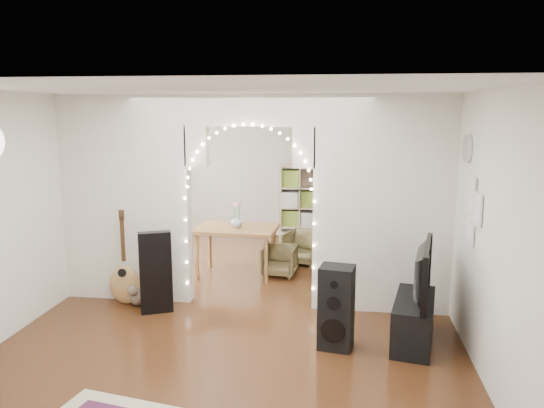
# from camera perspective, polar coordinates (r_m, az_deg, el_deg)

# --- Properties ---
(floor) EXTENTS (7.50, 7.50, 0.00)m
(floor) POSITION_cam_1_polar(r_m,az_deg,el_deg) (7.09, -2.26, -10.58)
(floor) COLOR black
(floor) RESTS_ON ground
(ceiling) EXTENTS (5.00, 7.50, 0.02)m
(ceiling) POSITION_cam_1_polar(r_m,az_deg,el_deg) (6.63, -2.43, 11.79)
(ceiling) COLOR white
(ceiling) RESTS_ON wall_back
(wall_back) EXTENTS (5.00, 0.02, 2.70)m
(wall_back) POSITION_cam_1_polar(r_m,az_deg,el_deg) (10.40, 1.26, 3.84)
(wall_back) COLOR silver
(wall_back) RESTS_ON floor
(wall_front) EXTENTS (5.00, 0.02, 2.70)m
(wall_front) POSITION_cam_1_polar(r_m,az_deg,el_deg) (3.23, -14.26, -11.51)
(wall_front) COLOR silver
(wall_front) RESTS_ON floor
(wall_left) EXTENTS (0.02, 7.50, 2.70)m
(wall_left) POSITION_cam_1_polar(r_m,az_deg,el_deg) (7.57, -21.32, 0.66)
(wall_left) COLOR silver
(wall_left) RESTS_ON floor
(wall_right) EXTENTS (0.02, 7.50, 2.70)m
(wall_right) POSITION_cam_1_polar(r_m,az_deg,el_deg) (6.76, 19.01, -0.29)
(wall_right) COLOR silver
(wall_right) RESTS_ON floor
(divider_wall) EXTENTS (5.00, 0.20, 2.70)m
(divider_wall) POSITION_cam_1_polar(r_m,az_deg,el_deg) (6.72, -2.35, 0.85)
(divider_wall) COLOR silver
(divider_wall) RESTS_ON floor
(fairy_lights) EXTENTS (1.64, 0.04, 1.60)m
(fairy_lights) POSITION_cam_1_polar(r_m,az_deg,el_deg) (6.57, -2.56, 1.74)
(fairy_lights) COLOR #FFEABF
(fairy_lights) RESTS_ON divider_wall
(window) EXTENTS (0.04, 1.20, 1.40)m
(window) POSITION_cam_1_polar(r_m,az_deg,el_deg) (9.14, -15.78, 3.48)
(window) COLOR white
(window) RESTS_ON wall_left
(wall_clock) EXTENTS (0.03, 0.31, 0.31)m
(wall_clock) POSITION_cam_1_polar(r_m,az_deg,el_deg) (6.08, 20.32, 5.63)
(wall_clock) COLOR white
(wall_clock) RESTS_ON wall_right
(picture_frames) EXTENTS (0.02, 0.50, 0.70)m
(picture_frames) POSITION_cam_1_polar(r_m,az_deg,el_deg) (5.77, 20.79, -0.65)
(picture_frames) COLOR white
(picture_frames) RESTS_ON wall_right
(ceiling_fan) EXTENTS (1.10, 1.10, 0.30)m
(ceiling_fan) POSITION_cam_1_polar(r_m,az_deg,el_deg) (8.60, -0.04, 9.48)
(ceiling_fan) COLOR #B3763B
(ceiling_fan) RESTS_ON ceiling
(guitar_case) EXTENTS (0.41, 0.28, 1.03)m
(guitar_case) POSITION_cam_1_polar(r_m,az_deg,el_deg) (6.77, -12.40, -7.21)
(guitar_case) COLOR black
(guitar_case) RESTS_ON floor
(acoustic_guitar) EXTENTS (0.45, 0.23, 1.06)m
(acoustic_guitar) POSITION_cam_1_polar(r_m,az_deg,el_deg) (7.17, -15.61, -6.83)
(acoustic_guitar) COLOR #B38447
(acoustic_guitar) RESTS_ON floor
(tabby_cat) EXTENTS (0.25, 0.49, 0.32)m
(tabby_cat) POSITION_cam_1_polar(r_m,az_deg,el_deg) (7.19, -14.24, -9.48)
(tabby_cat) COLOR brown
(tabby_cat) RESTS_ON floor
(floor_speaker) EXTENTS (0.40, 0.36, 0.90)m
(floor_speaker) POSITION_cam_1_polar(r_m,az_deg,el_deg) (5.75, 6.93, -11.01)
(floor_speaker) COLOR black
(floor_speaker) RESTS_ON floor
(media_console) EXTENTS (0.58, 1.06, 0.50)m
(media_console) POSITION_cam_1_polar(r_m,az_deg,el_deg) (6.09, 14.97, -12.05)
(media_console) COLOR black
(media_console) RESTS_ON floor
(tv) EXTENTS (0.34, 1.08, 0.62)m
(tv) POSITION_cam_1_polar(r_m,az_deg,el_deg) (5.90, 15.23, -7.02)
(tv) COLOR black
(tv) RESTS_ON media_console
(bookcase) EXTENTS (1.49, 0.83, 1.49)m
(bookcase) POSITION_cam_1_polar(r_m,az_deg,el_deg) (9.62, 5.19, -0.38)
(bookcase) COLOR #C7AD90
(bookcase) RESTS_ON floor
(dining_table) EXTENTS (1.24, 0.86, 0.76)m
(dining_table) POSITION_cam_1_polar(r_m,az_deg,el_deg) (8.01, -3.84, -3.03)
(dining_table) COLOR brown
(dining_table) RESTS_ON floor
(flower_vase) EXTENTS (0.19, 0.19, 0.19)m
(flower_vase) POSITION_cam_1_polar(r_m,az_deg,el_deg) (7.97, -3.86, -1.85)
(flower_vase) COLOR silver
(flower_vase) RESTS_ON dining_table
(dining_chair_left) EXTENTS (0.73, 0.74, 0.53)m
(dining_chair_left) POSITION_cam_1_polar(r_m,az_deg,el_deg) (8.74, 3.44, -4.69)
(dining_chair_left) COLOR brown
(dining_chair_left) RESTS_ON floor
(dining_chair_right) EXTENTS (0.53, 0.55, 0.46)m
(dining_chair_right) POSITION_cam_1_polar(r_m,az_deg,el_deg) (8.13, 0.83, -6.10)
(dining_chair_right) COLOR brown
(dining_chair_right) RESTS_ON floor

